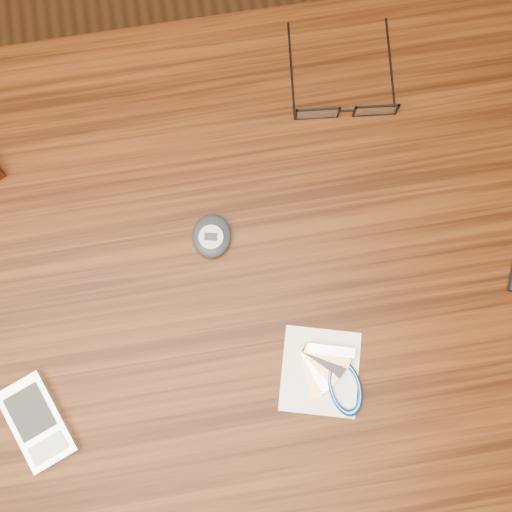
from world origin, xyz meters
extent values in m
plane|color=#472814|center=(0.00, 0.00, 0.00)|extent=(3.80, 3.80, 0.00)
cube|color=#361908|center=(0.00, 0.00, 0.73)|extent=(1.00, 0.70, 0.03)
cylinder|color=#4C2814|center=(0.45, -0.30, 0.36)|extent=(0.05, 0.05, 0.71)
cylinder|color=#4C2814|center=(0.45, 0.30, 0.36)|extent=(0.05, 0.05, 0.71)
cube|color=black|center=(0.17, 0.19, 0.76)|extent=(0.06, 0.01, 0.03)
cube|color=silver|center=(0.17, 0.19, 0.76)|extent=(0.05, 0.01, 0.02)
cylinder|color=black|center=(0.15, 0.26, 0.75)|extent=(0.02, 0.13, 0.00)
cube|color=black|center=(0.24, 0.18, 0.76)|extent=(0.06, 0.01, 0.03)
cube|color=silver|center=(0.24, 0.18, 0.76)|extent=(0.05, 0.01, 0.02)
cylinder|color=black|center=(0.28, 0.24, 0.75)|extent=(0.02, 0.13, 0.00)
cube|color=black|center=(0.21, 0.18, 0.77)|extent=(0.02, 0.00, 0.00)
cube|color=silver|center=(-0.22, -0.13, 0.76)|extent=(0.09, 0.12, 0.01)
cube|color=black|center=(-0.22, -0.12, 0.76)|extent=(0.06, 0.07, 0.00)
cube|color=#A1A3A9|center=(-0.20, -0.16, 0.76)|extent=(0.05, 0.04, 0.00)
ellipsoid|color=#1F2329|center=(0.02, 0.05, 0.76)|extent=(0.06, 0.06, 0.02)
cylinder|color=#9FA2A6|center=(0.02, 0.05, 0.77)|extent=(0.03, 0.03, 0.00)
cube|color=black|center=(0.02, 0.05, 0.77)|extent=(0.02, 0.01, 0.00)
cube|color=white|center=(0.12, -0.13, 0.75)|extent=(0.11, 0.12, 0.00)
torus|color=#1A50A8|center=(0.14, -0.15, 0.76)|extent=(0.06, 0.06, 0.01)
cube|color=#A16A39|center=(0.11, -0.13, 0.75)|extent=(0.02, 0.06, 0.00)
cube|color=silver|center=(0.11, -0.13, 0.75)|extent=(0.03, 0.06, 0.00)
cube|color=#A17239|center=(0.12, -0.12, 0.76)|extent=(0.04, 0.05, 0.00)
cube|color=black|center=(0.12, -0.12, 0.76)|extent=(0.05, 0.05, 0.00)
cube|color=#A16A39|center=(0.13, -0.11, 0.76)|extent=(0.05, 0.04, 0.00)
cube|color=silver|center=(0.14, -0.11, 0.76)|extent=(0.06, 0.03, 0.00)
camera|label=1|loc=(0.04, -0.12, 1.52)|focal=45.00mm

